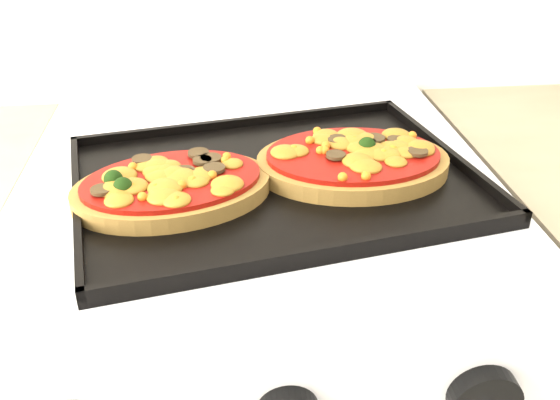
{
  "coord_description": "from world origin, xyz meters",
  "views": [
    {
      "loc": [
        -0.06,
        1.01,
        1.27
      ],
      "look_at": [
        0.01,
        1.61,
        0.92
      ],
      "focal_mm": 40.0,
      "sensor_mm": 36.0,
      "label": 1
    }
  ],
  "objects": [
    {
      "name": "control_panel",
      "position": [
        -0.01,
        1.39,
        0.85
      ],
      "size": [
        0.6,
        0.02,
        0.09
      ],
      "primitive_type": "cube",
      "color": "silver",
      "rests_on": "stove"
    },
    {
      "name": "knob_right",
      "position": [
        0.16,
        1.37,
        0.85
      ],
      "size": [
        0.06,
        0.02,
        0.06
      ],
      "primitive_type": "cylinder",
      "rotation": [
        1.57,
        0.0,
        0.0
      ],
      "color": "black",
      "rests_on": "control_panel"
    },
    {
      "name": "baking_tray",
      "position": [
        0.01,
        1.66,
        0.92
      ],
      "size": [
        0.52,
        0.42,
        0.02
      ],
      "primitive_type": "cube",
      "rotation": [
        0.0,
        0.0,
        0.19
      ],
      "color": "black",
      "rests_on": "stove"
    },
    {
      "name": "pizza_left",
      "position": [
        -0.11,
        1.63,
        0.94
      ],
      "size": [
        0.25,
        0.2,
        0.03
      ],
      "primitive_type": null,
      "rotation": [
        0.0,
        0.0,
        0.21
      ],
      "color": "olive",
      "rests_on": "baking_tray"
    },
    {
      "name": "pizza_right",
      "position": [
        0.11,
        1.67,
        0.94
      ],
      "size": [
        0.24,
        0.17,
        0.03
      ],
      "primitive_type": null,
      "rotation": [
        0.0,
        0.0,
        -0.02
      ],
      "color": "olive",
      "rests_on": "baking_tray"
    }
  ]
}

